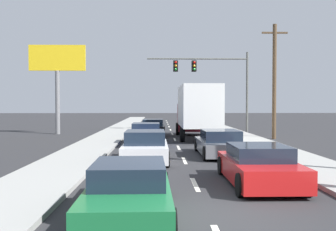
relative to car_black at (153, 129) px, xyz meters
name	(u,v)px	position (x,y,z in m)	size (l,w,h in m)	color
ground_plane	(172,132)	(1.55, 4.03, -0.59)	(140.00, 140.00, 0.00)	#2B2B2D
sidewalk_right	(239,136)	(6.38, -0.97, -0.52)	(2.57, 80.00, 0.14)	#9E9E99
sidewalk_left	(108,137)	(-3.28, -0.97, -0.52)	(2.57, 80.00, 0.14)	#9E9E99
lane_markings	(173,136)	(1.55, -0.18, -0.58)	(0.14, 57.00, 0.01)	silver
car_black	(153,129)	(0.00, 0.00, 0.00)	(1.88, 4.52, 1.30)	black
car_blue	(146,135)	(-0.33, -6.00, 0.00)	(1.96, 4.54, 1.31)	#1E389E
car_white	(145,147)	(-0.14, -12.95, 0.02)	(1.99, 4.23, 1.33)	white
car_green	(129,191)	(-0.22, -20.96, -0.04)	(1.94, 4.73, 1.20)	#196B38
box_truck	(197,109)	(3.15, -2.24, 1.53)	(2.69, 8.61, 3.71)	white
car_gray	(220,144)	(3.34, -11.10, -0.02)	(2.04, 4.56, 1.24)	slate
car_red	(259,166)	(3.50, -17.72, -0.02)	(1.99, 4.33, 1.22)	red
traffic_signal_mast	(206,73)	(4.60, 4.57, 4.62)	(8.92, 0.69, 7.03)	#595B56
utility_pole_mid	(274,80)	(8.55, -2.42, 3.56)	(1.80, 0.28, 8.04)	brown
roadside_billboard	(57,69)	(-7.80, 2.32, 4.67)	(4.56, 0.36, 7.24)	slate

